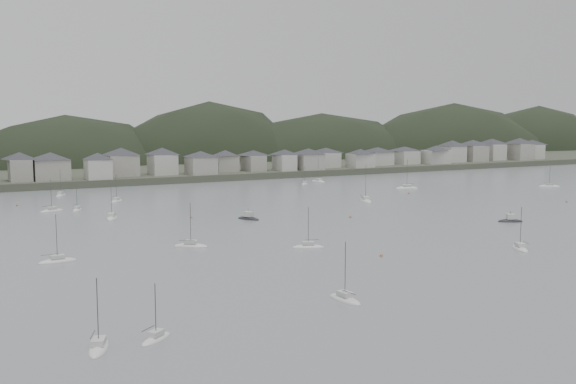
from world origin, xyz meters
TOP-DOWN VIEW (x-y plane):
  - ground at (0.00, 0.00)m, footprint 900.00×900.00m
  - far_shore_land at (0.00, 295.00)m, footprint 900.00×250.00m
  - forested_ridge at (4.83, 269.40)m, footprint 851.55×103.94m
  - waterfront_town at (50.59, 183.34)m, footprint 451.48×28.46m
  - sailboat_lead at (-76.65, -20.00)m, footprint 4.70×7.48m
  - moored_fleet at (-8.68, 77.53)m, footprint 265.83×176.87m
  - motor_launch_near at (45.11, 29.16)m, footprint 7.22×5.41m
  - motor_launch_far at (-16.95, 66.73)m, footprint 5.60×7.73m
  - mooring_buoys at (13.59, 58.58)m, footprint 166.25×131.88m

SIDE VIEW (x-z plane):
  - forested_ridge at x=4.83m, z-range -62.57..40.00m
  - ground at x=0.00m, z-range 0.00..0.00m
  - mooring_buoys at x=13.59m, z-range -0.20..0.50m
  - moored_fleet at x=-8.68m, z-range -6.68..7.03m
  - sailboat_lead at x=-76.65m, z-range -4.71..5.07m
  - motor_launch_far at x=-16.95m, z-range -1.58..2.18m
  - motor_launch_near at x=45.11m, z-range -1.53..2.13m
  - far_shore_land at x=0.00m, z-range 0.00..3.00m
  - waterfront_town at x=50.59m, z-range 2.20..15.12m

